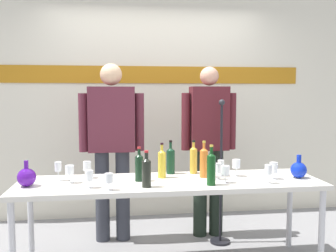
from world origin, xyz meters
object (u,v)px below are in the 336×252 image
object	(u,v)px
wine_glass_left_0	(89,176)
wine_glass_right_3	(221,165)
wine_bottle_2	(171,160)
wine_glass_left_4	(109,179)
decanter_blue_left	(27,177)
wine_bottle_5	(204,162)
display_table	(170,187)
presenter_left	(112,139)
wine_bottle_0	(211,168)
wine_bottle_4	(162,163)
wine_glass_left_3	(87,166)
wine_bottle_3	(139,166)
wine_glass_right_2	(225,171)
wine_bottle_1	(147,171)
wine_glass_right_0	(274,168)
decanter_blue_right	(299,170)
wine_glass_left_2	(58,167)
wine_glass_left_1	(70,170)
presenter_right	(209,141)
microphone_stand	(221,196)
wine_glass_right_1	(236,164)
wine_glass_right_5	(268,170)
wine_bottle_6	(194,159)
wine_glass_right_4	(218,168)

from	to	relation	value
wine_glass_left_0	wine_glass_right_3	xyz separation A→B (m)	(1.12, 0.26, 0.00)
wine_bottle_2	wine_glass_left_4	bearing A→B (deg)	-136.47
decanter_blue_left	wine_bottle_5	xyz separation A→B (m)	(1.45, 0.13, 0.06)
display_table	presenter_left	xyz separation A→B (m)	(-0.49, 0.68, 0.33)
wine_bottle_0	wine_bottle_5	xyz separation A→B (m)	(0.00, 0.28, -0.00)
wine_glass_left_0	wine_bottle_4	bearing A→B (deg)	24.46
wine_glass_left_3	wine_glass_right_3	size ratio (longest dim) A/B	1.01
presenter_left	wine_bottle_3	bearing A→B (deg)	-70.50
wine_bottle_2	wine_bottle_5	distance (m)	0.32
display_table	wine_bottle_3	world-z (taller)	wine_bottle_3
wine_glass_right_2	wine_bottle_3	bearing A→B (deg)	167.17
presenter_left	wine_bottle_0	size ratio (longest dim) A/B	5.49
wine_bottle_1	wine_glass_right_0	size ratio (longest dim) A/B	1.99
decanter_blue_left	wine_bottle_0	size ratio (longest dim) A/B	0.64
wine_bottle_5	decanter_blue_right	bearing A→B (deg)	-9.10
wine_glass_left_2	wine_glass_left_4	bearing A→B (deg)	-40.16
wine_glass_left_0	wine_glass_left_1	bearing A→B (deg)	133.43
presenter_right	wine_glass_right_0	distance (m)	0.85
wine_glass_left_2	wine_glass_left_3	bearing A→B (deg)	17.07
presenter_right	wine_glass_left_4	world-z (taller)	presenter_right
presenter_left	wine_bottle_2	world-z (taller)	presenter_left
decanter_blue_left	wine_glass_right_3	distance (m)	1.61
wine_glass_left_2	microphone_stand	xyz separation A→B (m)	(1.50, 0.35, -0.40)
wine_glass_right_1	microphone_stand	size ratio (longest dim) A/B	0.10
decanter_blue_left	display_table	bearing A→B (deg)	2.20
wine_bottle_1	wine_bottle_5	size ratio (longest dim) A/B	0.90
wine_glass_right_1	wine_glass_right_5	size ratio (longest dim) A/B	0.97
wine_glass_right_5	presenter_right	bearing A→B (deg)	107.68
wine_bottle_3	wine_bottle_5	distance (m)	0.57
wine_bottle_1	display_table	bearing A→B (deg)	41.38
presenter_left	wine_bottle_0	xyz separation A→B (m)	(0.80, -0.87, -0.13)
presenter_left	wine_bottle_2	xyz separation A→B (m)	(0.53, -0.41, -0.15)
wine_glass_right_5	wine_bottle_2	bearing A→B (deg)	147.71
wine_glass_right_0	wine_glass_left_4	bearing A→B (deg)	-172.29
wine_glass_right_1	presenter_left	bearing A→B (deg)	151.44
wine_bottle_1	wine_glass_left_4	distance (m)	0.30
wine_bottle_6	wine_glass_right_5	size ratio (longest dim) A/B	1.98
wine_glass_left_2	wine_glass_right_2	size ratio (longest dim) A/B	1.12
wine_bottle_4	wine_bottle_5	bearing A→B (deg)	-5.23
wine_glass_left_0	wine_glass_right_2	size ratio (longest dim) A/B	0.96
wine_glass_left_1	wine_glass_right_2	world-z (taller)	wine_glass_left_1
wine_bottle_2	wine_glass_left_3	distance (m)	0.74
display_table	microphone_stand	size ratio (longest dim) A/B	1.77
decanter_blue_left	wine_bottle_4	size ratio (longest dim) A/B	0.68
wine_glass_right_4	microphone_stand	distance (m)	0.63
wine_bottle_1	microphone_stand	size ratio (longest dim) A/B	0.20
wine_glass_left_3	wine_glass_right_4	size ratio (longest dim) A/B	1.05
wine_bottle_1	wine_glass_right_2	size ratio (longest dim) A/B	2.02
presenter_left	wine_glass_right_2	world-z (taller)	presenter_left
wine_bottle_3	wine_glass_right_0	distance (m)	1.14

